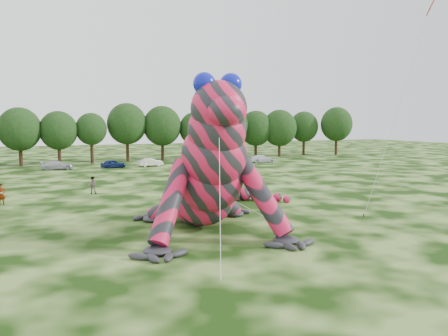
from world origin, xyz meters
name	(u,v)px	position (x,y,z in m)	size (l,w,h in m)	color
ground	(200,261)	(0.00, 0.00, 0.00)	(240.00, 240.00, 0.00)	#16330A
inflatable_gecko	(199,153)	(2.86, 7.82, 5.02)	(16.90, 20.07, 10.03)	#D61745
flying_kite	(426,21)	(18.19, 2.95, 14.23)	(4.10, 2.87, 16.16)	red
tree_7	(20,137)	(-10.08, 56.80, 4.74)	(6.68, 6.01, 9.48)	black
tree_8	(59,138)	(-4.22, 56.99, 4.47)	(6.14, 5.53, 8.94)	black
tree_9	(92,138)	(1.06, 57.35, 4.34)	(5.27, 4.74, 8.68)	black
tree_10	(127,132)	(7.40, 58.58, 5.25)	(7.09, 6.38, 10.50)	black
tree_11	(162,133)	(13.79, 58.20, 5.03)	(7.01, 6.31, 10.07)	black
tree_12	(195,136)	(20.01, 57.74, 4.49)	(5.99, 5.39, 8.97)	black
tree_13	(231,133)	(27.13, 57.13, 5.06)	(6.83, 6.15, 10.13)	black
tree_14	(256,134)	(33.46, 58.72, 4.70)	(6.82, 6.14, 9.40)	black
tree_15	(280,133)	(38.47, 57.77, 4.82)	(7.17, 6.45, 9.63)	black
tree_16	(304,133)	(45.45, 59.37, 4.69)	(6.26, 5.63, 9.37)	black
tree_17	(336,131)	(51.95, 56.66, 5.15)	(6.98, 6.28, 10.30)	black
car_3	(57,165)	(-4.95, 49.12, 0.67)	(1.89, 4.65, 1.35)	#ACB2B7
car_4	(113,164)	(3.16, 48.13, 0.65)	(1.52, 3.79, 1.29)	#0F1E4C
car_5	(151,162)	(9.13, 48.38, 0.65)	(1.38, 3.95, 1.30)	silver
car_6	(196,161)	(16.84, 48.21, 0.65)	(2.16, 4.69, 1.30)	#29292C
car_7	(261,159)	(28.50, 46.85, 0.68)	(1.90, 4.68, 1.36)	white
spectator_0	(2,195)	(-10.51, 20.95, 0.93)	(0.67, 0.44, 1.85)	gray
spectator_2	(216,173)	(12.49, 28.52, 0.86)	(1.12, 0.64, 1.73)	gray
spectator_3	(240,169)	(17.53, 32.25, 0.81)	(0.95, 0.40, 1.63)	gray
spectator_5	(214,189)	(7.78, 17.54, 0.79)	(1.47, 0.47, 1.59)	gray
spectator_1	(92,185)	(-2.62, 24.11, 0.87)	(0.85, 0.66, 1.75)	gray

